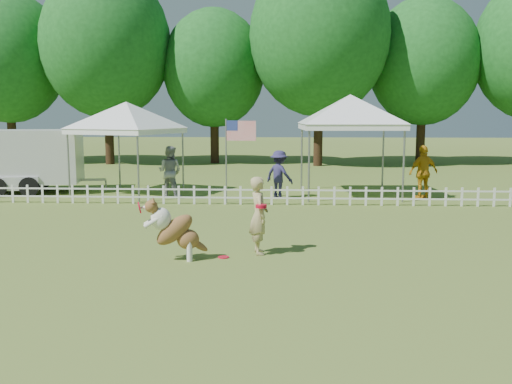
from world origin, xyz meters
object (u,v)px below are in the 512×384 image
(dog, at_px, (176,230))
(frisbee_on_turf, at_px, (223,257))
(canopy_tent_right, at_px, (349,147))
(flag_pole, at_px, (226,161))
(handler, at_px, (259,215))
(canopy_tent_left, at_px, (127,149))
(spectator_a, at_px, (170,172))
(cargo_trailer, at_px, (20,161))
(spectator_c, at_px, (423,172))
(spectator_b, at_px, (279,174))

(dog, relative_size, frisbee_on_turf, 5.55)
(dog, distance_m, frisbee_on_turf, 1.14)
(canopy_tent_right, xyz_separation_m, flag_pole, (-4.18, -1.91, -0.38))
(dog, bearing_deg, handler, 9.19)
(canopy_tent_left, relative_size, spectator_a, 1.82)
(frisbee_on_turf, height_order, cargo_trailer, cargo_trailer)
(handler, bearing_deg, flag_pole, -1.92)
(frisbee_on_turf, relative_size, canopy_tent_right, 0.06)
(frisbee_on_turf, relative_size, spectator_c, 0.12)
(spectator_c, bearing_deg, handler, 35.28)
(frisbee_on_turf, bearing_deg, dog, -163.06)
(handler, xyz_separation_m, flag_pole, (-1.38, 6.81, 0.56))
(flag_pole, bearing_deg, canopy_tent_left, 161.70)
(canopy_tent_right, distance_m, spectator_c, 2.70)
(canopy_tent_right, bearing_deg, frisbee_on_turf, -113.82)
(canopy_tent_right, bearing_deg, spectator_c, -20.96)
(dog, height_order, spectator_b, spectator_b)
(spectator_a, relative_size, spectator_b, 1.08)
(frisbee_on_turf, bearing_deg, handler, 28.67)
(handler, relative_size, dog, 1.30)
(frisbee_on_turf, bearing_deg, spectator_c, 54.46)
(dog, bearing_deg, frisbee_on_turf, 3.85)
(frisbee_on_turf, bearing_deg, canopy_tent_left, 116.16)
(dog, bearing_deg, spectator_a, 89.10)
(flag_pole, height_order, spectator_b, flag_pole)
(dog, relative_size, canopy_tent_left, 0.38)
(flag_pole, xyz_separation_m, spectator_a, (-2.10, 1.18, -0.48))
(spectator_a, xyz_separation_m, spectator_b, (3.82, -0.08, -0.07))
(canopy_tent_right, bearing_deg, dog, -118.00)
(cargo_trailer, bearing_deg, handler, -55.74)
(flag_pole, bearing_deg, dog, -83.57)
(handler, relative_size, canopy_tent_left, 0.50)
(handler, bearing_deg, spectator_c, -46.85)
(dog, height_order, cargo_trailer, cargo_trailer)
(cargo_trailer, xyz_separation_m, spectator_c, (14.49, -0.94, -0.26))
(canopy_tent_left, bearing_deg, dog, -49.14)
(spectator_a, bearing_deg, frisbee_on_turf, 122.85)
(cargo_trailer, bearing_deg, flag_pole, -26.60)
(canopy_tent_right, bearing_deg, handler, -110.58)
(flag_pole, bearing_deg, canopy_tent_right, 32.78)
(canopy_tent_left, height_order, flag_pole, canopy_tent_left)
(canopy_tent_left, bearing_deg, flag_pole, -6.39)
(canopy_tent_right, bearing_deg, flag_pole, -158.26)
(handler, height_order, flag_pole, flag_pole)
(flag_pole, bearing_deg, spectator_c, 17.74)
(frisbee_on_turf, bearing_deg, spectator_a, 108.39)
(handler, bearing_deg, frisbee_on_turf, 105.26)
(flag_pole, distance_m, spectator_b, 2.11)
(canopy_tent_left, bearing_deg, spectator_a, -2.69)
(canopy_tent_right, distance_m, flag_pole, 4.61)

